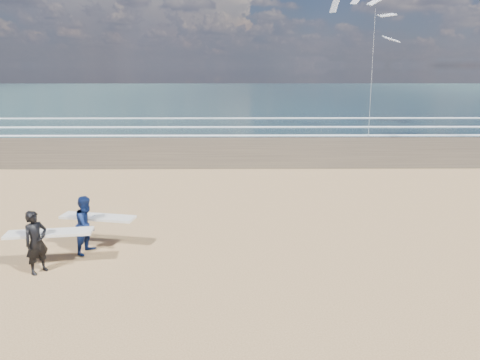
{
  "coord_description": "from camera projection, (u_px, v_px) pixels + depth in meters",
  "views": [
    {
      "loc": [
        3.66,
        -9.69,
        5.22
      ],
      "look_at": [
        3.8,
        6.0,
        1.02
      ],
      "focal_mm": 32.0,
      "sensor_mm": 36.0,
      "label": 1
    }
  ],
  "objects": [
    {
      "name": "surfer_near",
      "position": [
        38.0,
        241.0,
        11.01
      ],
      "size": [
        2.25,
        1.12,
        1.69
      ],
      "color": "black",
      "rests_on": "ground"
    },
    {
      "name": "surfer_far",
      "position": [
        88.0,
        224.0,
        12.21
      ],
      "size": [
        2.26,
        1.3,
        1.69
      ],
      "color": "#0E1E4F",
      "rests_on": "ground"
    },
    {
      "name": "kite_1",
      "position": [
        373.0,
        48.0,
        33.19
      ],
      "size": [
        6.39,
        4.8,
        11.4
      ],
      "color": "slate",
      "rests_on": "ground"
    },
    {
      "name": "ocean",
      "position": [
        323.0,
        94.0,
        80.38
      ],
      "size": [
        220.0,
        100.0,
        0.02
      ],
      "primitive_type": "cube",
      "color": "#172C34",
      "rests_on": "ground"
    },
    {
      "name": "foam_breakers",
      "position": [
        420.0,
        126.0,
        37.97
      ],
      "size": [
        220.0,
        11.7,
        0.05
      ],
      "color": "white",
      "rests_on": "ground"
    }
  ]
}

